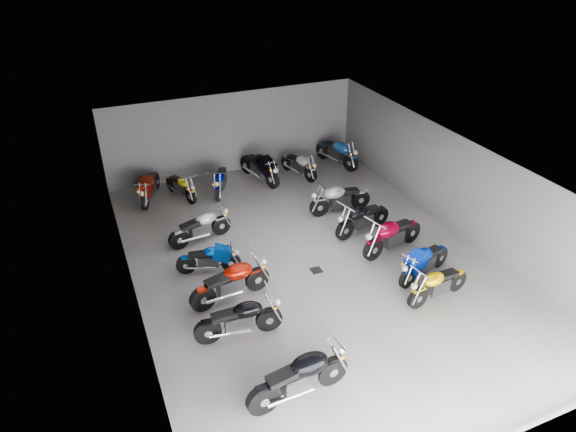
% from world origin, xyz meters
% --- Properties ---
extents(ground, '(14.00, 14.00, 0.00)m').
position_xyz_m(ground, '(0.00, 0.00, 0.00)').
color(ground, '#A19E98').
rests_on(ground, ground).
extents(wall_back, '(10.00, 0.10, 3.20)m').
position_xyz_m(wall_back, '(0.00, 7.00, 1.60)').
color(wall_back, slate).
rests_on(wall_back, ground).
extents(wall_left, '(0.10, 14.00, 3.20)m').
position_xyz_m(wall_left, '(-5.00, 0.00, 1.60)').
color(wall_left, slate).
rests_on(wall_left, ground).
extents(wall_right, '(0.10, 14.00, 3.20)m').
position_xyz_m(wall_right, '(5.00, 0.00, 1.60)').
color(wall_right, slate).
rests_on(wall_right, ground).
extents(ceiling, '(10.00, 14.00, 0.04)m').
position_xyz_m(ceiling, '(0.00, 0.00, 3.22)').
color(ceiling, black).
rests_on(ceiling, wall_back).
extents(drain_grate, '(0.32, 0.32, 0.01)m').
position_xyz_m(drain_grate, '(0.00, -0.50, 0.01)').
color(drain_grate, black).
rests_on(drain_grate, ground).
extents(motorcycle_left_a, '(2.39, 0.52, 1.05)m').
position_xyz_m(motorcycle_left_a, '(-2.30, -4.45, 0.57)').
color(motorcycle_left_a, black).
rests_on(motorcycle_left_a, ground).
extents(motorcycle_left_c, '(2.18, 0.49, 0.96)m').
position_xyz_m(motorcycle_left_c, '(-2.88, -2.19, 0.52)').
color(motorcycle_left_c, black).
rests_on(motorcycle_left_c, ground).
extents(motorcycle_left_d, '(2.30, 0.58, 1.01)m').
position_xyz_m(motorcycle_left_d, '(-2.64, -0.77, 0.55)').
color(motorcycle_left_d, black).
rests_on(motorcycle_left_d, ground).
extents(motorcycle_left_e, '(1.80, 0.69, 0.82)m').
position_xyz_m(motorcycle_left_e, '(-2.85, 0.66, 0.45)').
color(motorcycle_left_e, black).
rests_on(motorcycle_left_e, ground).
extents(motorcycle_left_f, '(2.10, 0.60, 0.93)m').
position_xyz_m(motorcycle_left_f, '(-2.64, 2.36, 0.51)').
color(motorcycle_left_f, black).
rests_on(motorcycle_left_f, ground).
extents(motorcycle_right_b, '(2.05, 0.49, 0.90)m').
position_xyz_m(motorcycle_right_b, '(2.39, -2.90, 0.49)').
color(motorcycle_right_b, black).
rests_on(motorcycle_right_b, ground).
extents(motorcycle_right_c, '(2.07, 0.82, 0.94)m').
position_xyz_m(motorcycle_right_c, '(2.65, -1.94, 0.51)').
color(motorcycle_right_c, black).
rests_on(motorcycle_right_c, ground).
extents(motorcycle_right_d, '(2.33, 0.72, 1.04)m').
position_xyz_m(motorcycle_right_d, '(2.55, -0.46, 0.57)').
color(motorcycle_right_d, black).
rests_on(motorcycle_right_d, ground).
extents(motorcycle_right_e, '(2.17, 0.64, 0.96)m').
position_xyz_m(motorcycle_right_e, '(2.27, 0.83, 0.53)').
color(motorcycle_right_e, black).
rests_on(motorcycle_right_e, ground).
extents(motorcycle_right_f, '(2.25, 0.46, 0.99)m').
position_xyz_m(motorcycle_right_f, '(2.22, 2.30, 0.54)').
color(motorcycle_right_f, black).
rests_on(motorcycle_right_f, ground).
extents(motorcycle_back_a, '(1.03, 2.05, 0.96)m').
position_xyz_m(motorcycle_back_a, '(-3.63, 5.79, 0.52)').
color(motorcycle_back_a, black).
rests_on(motorcycle_back_a, ground).
extents(motorcycle_back_b, '(0.73, 1.86, 0.85)m').
position_xyz_m(motorcycle_back_b, '(-2.55, 5.51, 0.46)').
color(motorcycle_back_b, black).
rests_on(motorcycle_back_b, ground).
extents(motorcycle_back_c, '(0.98, 1.92, 0.90)m').
position_xyz_m(motorcycle_back_c, '(-1.11, 5.35, 0.49)').
color(motorcycle_back_c, black).
rests_on(motorcycle_back_c, ground).
extents(motorcycle_back_d, '(0.79, 2.35, 1.05)m').
position_xyz_m(motorcycle_back_d, '(0.56, 5.68, 0.58)').
color(motorcycle_back_d, black).
rests_on(motorcycle_back_d, ground).
extents(motorcycle_back_e, '(0.72, 1.99, 0.90)m').
position_xyz_m(motorcycle_back_e, '(2.13, 5.48, 0.49)').
color(motorcycle_back_e, black).
rests_on(motorcycle_back_e, ground).
extents(motorcycle_back_f, '(0.81, 2.30, 1.03)m').
position_xyz_m(motorcycle_back_f, '(4.01, 5.85, 0.56)').
color(motorcycle_back_f, black).
rests_on(motorcycle_back_f, ground).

